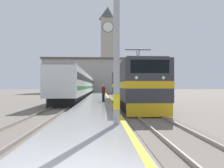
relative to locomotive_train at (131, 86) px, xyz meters
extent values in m
plane|color=#70665B|center=(-3.35, 12.18, -1.94)|extent=(200.00, 200.00, 0.00)
cube|color=#999999|center=(-3.35, 7.18, -1.75)|extent=(3.16, 140.00, 0.38)
cube|color=yellow|center=(-1.92, 7.18, -1.56)|extent=(0.20, 140.00, 0.00)
cube|color=#70665B|center=(0.00, 7.18, -1.93)|extent=(2.84, 140.00, 0.02)
cube|color=gray|center=(-0.72, 7.18, -1.85)|extent=(0.07, 140.00, 0.14)
cube|color=gray|center=(0.72, 7.18, -1.85)|extent=(0.07, 140.00, 0.14)
cube|color=#70665B|center=(-6.34, 7.18, -1.93)|extent=(2.83, 140.00, 0.02)
cube|color=gray|center=(-7.05, 7.18, -1.85)|extent=(0.07, 140.00, 0.14)
cube|color=gray|center=(-5.62, 7.18, -1.85)|extent=(0.07, 140.00, 0.14)
cube|color=black|center=(0.00, 0.04, -1.49)|extent=(2.46, 15.27, 0.90)
cube|color=#333338|center=(0.00, 0.04, 0.32)|extent=(2.90, 16.60, 2.72)
cube|color=gold|center=(0.00, 0.04, 0.05)|extent=(2.92, 16.62, 0.44)
cube|color=gold|center=(0.00, -8.11, -1.45)|extent=(2.75, 0.30, 0.81)
cube|color=black|center=(0.00, -8.20, 1.13)|extent=(2.32, 0.12, 0.80)
sphere|color=white|center=(-0.80, -8.24, 0.45)|extent=(0.20, 0.20, 0.20)
sphere|color=white|center=(0.80, -8.24, 0.45)|extent=(0.20, 0.20, 0.20)
cube|color=#4C4C51|center=(0.00, 0.04, 1.74)|extent=(2.61, 15.77, 0.12)
cylinder|color=#333333|center=(0.00, -4.46, 2.30)|extent=(0.06, 0.63, 1.03)
cylinder|color=#333333|center=(0.00, -3.76, 2.30)|extent=(0.06, 0.63, 1.03)
cube|color=#262626|center=(0.00, -4.11, 2.80)|extent=(2.03, 0.08, 0.06)
cube|color=black|center=(-6.34, 22.66, -1.49)|extent=(2.47, 49.39, 0.90)
cube|color=silver|center=(-6.34, 22.66, 0.34)|extent=(2.90, 51.45, 2.76)
cube|color=black|center=(-6.34, 22.66, 0.89)|extent=(2.92, 50.42, 0.64)
cube|color=#338442|center=(-6.34, 22.66, -0.21)|extent=(2.92, 50.42, 0.36)
cube|color=gray|center=(-6.34, 22.66, 1.82)|extent=(2.67, 51.45, 0.20)
cylinder|color=#9E9EA3|center=(-2.25, -12.24, 2.91)|extent=(0.25, 0.25, 8.94)
cylinder|color=yellow|center=(-2.25, -12.24, -0.66)|extent=(0.27, 0.27, 0.60)
cylinder|color=#23232D|center=(-2.66, 0.47, -1.16)|extent=(0.26, 0.26, 0.79)
cylinder|color=maroon|center=(-2.66, 0.47, -0.44)|extent=(0.34, 0.34, 0.66)
sphere|color=tan|center=(-2.66, 0.47, 0.00)|extent=(0.21, 0.21, 0.21)
cube|color=#ADA393|center=(-0.62, 54.29, 10.62)|extent=(4.81, 4.81, 25.13)
cylinder|color=black|center=(-0.62, 51.87, 19.82)|extent=(3.67, 0.06, 3.67)
cylinder|color=white|center=(-0.62, 51.84, 19.82)|extent=(3.37, 0.10, 3.37)
cone|color=#47514C|center=(-0.62, 54.29, 25.35)|extent=(6.01, 6.01, 4.33)
cube|color=#A8A399|center=(-3.91, 40.89, 2.55)|extent=(28.86, 9.30, 9.00)
cube|color=#564C47|center=(-3.91, 40.89, 7.30)|extent=(29.46, 9.90, 0.50)
camera|label=1|loc=(-2.86, -20.94, -0.04)|focal=35.00mm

